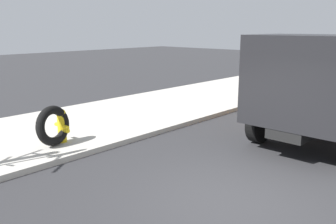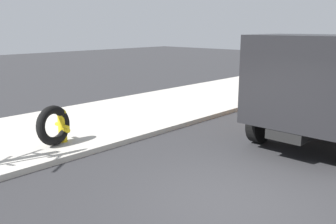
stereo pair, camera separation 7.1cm
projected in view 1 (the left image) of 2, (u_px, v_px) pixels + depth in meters
The scene contains 5 objects.
ground_plane at pixel (230, 201), 6.88m from camera, with size 80.00×80.00×0.00m, color #2D2D30.
sidewalk_curb at pixel (49, 132), 11.16m from camera, with size 36.00×5.00×0.15m, color #BCB7AD.
fire_hydrant at pixel (62, 124), 9.81m from camera, with size 0.26×0.58×0.91m.
loose_tire at pixel (53, 126), 9.51m from camera, with size 1.05×1.05×0.23m, color black.
dump_truck_orange at pixel (336, 82), 10.74m from camera, with size 7.01×2.81×3.00m.
Camera 1 is at (-5.44, -3.43, 3.18)m, focal length 39.23 mm.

